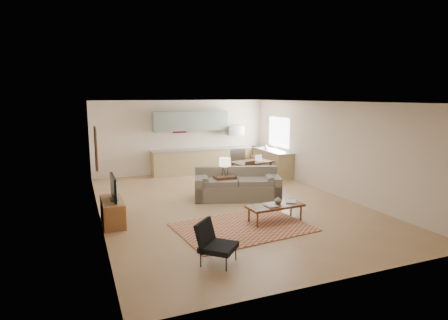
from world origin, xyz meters
name	(u,v)px	position (x,y,z in m)	size (l,w,h in m)	color
room	(228,154)	(0.00, 0.00, 1.35)	(9.00, 9.00, 9.00)	#A07952
kitchen_counter_back	(208,160)	(0.90, 4.18, 0.46)	(4.26, 0.64, 0.92)	tan
kitchen_counter_right	(271,162)	(2.93, 3.00, 0.46)	(0.64, 2.26, 0.92)	tan
kitchen_range	(235,159)	(2.00, 4.18, 0.45)	(0.62, 0.62, 0.90)	#A5A8AD
kitchen_microwave	(235,130)	(2.00, 4.20, 1.55)	(0.62, 0.40, 0.35)	#A5A8AD
upper_cabinets	(191,121)	(0.30, 4.33, 1.95)	(2.80, 0.34, 0.70)	gray
window_right	(279,132)	(3.23, 3.00, 1.55)	(0.02, 1.40, 1.05)	white
wall_art_left	(96,149)	(-3.21, 0.90, 1.55)	(0.06, 0.42, 1.10)	olive
triptych	(179,126)	(-0.10, 4.47, 1.75)	(1.70, 0.04, 0.50)	#F9DEBC
rug	(243,227)	(-0.39, -1.79, 0.01)	(2.80, 1.94, 0.02)	#973C2A
sofa	(237,184)	(0.44, 0.41, 0.43)	(2.46, 1.07, 0.85)	#655C4E
coffee_table	(275,213)	(0.47, -1.68, 0.20)	(1.33, 0.53, 0.40)	#4B2B17
book_a	(267,206)	(0.21, -1.75, 0.41)	(0.24, 0.31, 0.03)	maroon
book_b	(286,201)	(0.83, -1.55, 0.41)	(0.36, 0.38, 0.02)	navy
vase	(278,200)	(0.57, -1.62, 0.49)	(0.21, 0.21, 0.18)	black
armchair	(219,243)	(-1.52, -3.24, 0.37)	(0.65, 0.65, 0.74)	black
tv_credenza	(113,212)	(-3.00, -0.44, 0.28)	(0.46, 1.19, 0.55)	brown
tv	(113,188)	(-2.96, -0.44, 0.83)	(0.09, 0.92, 0.55)	black
console_table	(225,187)	(0.12, 0.53, 0.33)	(0.56, 0.38, 0.66)	#3B2317
table_lamp	(225,167)	(0.12, 0.53, 0.92)	(0.32, 0.32, 0.53)	beige
dining_table	(252,171)	(1.76, 2.19, 0.35)	(1.36, 0.78, 0.69)	#3B2317
dining_chair_near	(253,174)	(1.50, 1.53, 0.40)	(0.38, 0.40, 0.80)	#3B2317
dining_chair_far	(250,166)	(2.03, 2.86, 0.40)	(0.38, 0.40, 0.80)	#3B2317
laptop	(260,158)	(2.03, 2.10, 0.80)	(0.29, 0.22, 0.22)	#A5A8AD
soap_bottle	(266,147)	(2.83, 3.17, 1.02)	(0.09, 0.09, 0.19)	#F9DEBC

